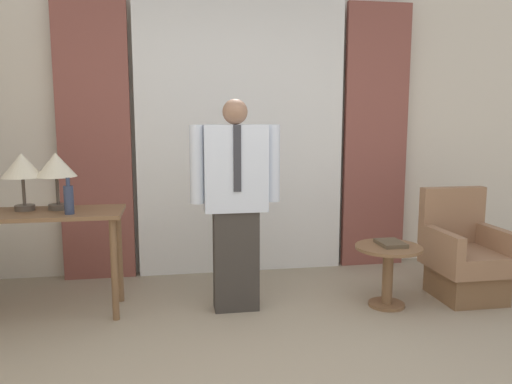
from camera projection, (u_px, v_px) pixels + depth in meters
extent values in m
cube|color=silver|center=(240.00, 132.00, 4.84)|extent=(10.00, 0.06, 2.70)
cube|color=white|center=(242.00, 139.00, 4.72)|extent=(1.96, 0.06, 2.58)
cube|color=brown|center=(95.00, 140.00, 4.50)|extent=(0.64, 0.06, 2.58)
cube|color=brown|center=(375.00, 138.00, 4.95)|extent=(0.64, 0.06, 2.58)
cube|color=brown|center=(39.00, 214.00, 3.69)|extent=(1.21, 0.51, 0.03)
cylinder|color=brown|center=(114.00, 270.00, 3.65)|extent=(0.05, 0.05, 0.77)
cylinder|color=brown|center=(119.00, 256.00, 4.03)|extent=(0.05, 0.05, 0.77)
cylinder|color=#4C4238|center=(25.00, 208.00, 3.75)|extent=(0.15, 0.15, 0.04)
cylinder|color=#4C4238|center=(24.00, 191.00, 3.73)|extent=(0.02, 0.02, 0.21)
cone|color=beige|center=(22.00, 165.00, 3.70)|extent=(0.30, 0.30, 0.18)
cylinder|color=#4C4238|center=(58.00, 207.00, 3.79)|extent=(0.15, 0.15, 0.04)
cylinder|color=#4C4238|center=(57.00, 190.00, 3.77)|extent=(0.02, 0.02, 0.21)
cone|color=beige|center=(56.00, 165.00, 3.74)|extent=(0.30, 0.30, 0.18)
cylinder|color=#2D3851|center=(69.00, 200.00, 3.59)|extent=(0.07, 0.07, 0.21)
cylinder|color=#2D3851|center=(68.00, 182.00, 3.57)|extent=(0.03, 0.03, 0.06)
cube|color=#38332D|center=(236.00, 260.00, 3.87)|extent=(0.34, 0.18, 0.78)
cube|color=silver|center=(235.00, 168.00, 3.76)|extent=(0.48, 0.21, 0.65)
cube|color=#333338|center=(237.00, 159.00, 3.64)|extent=(0.06, 0.01, 0.49)
cylinder|color=silver|center=(197.00, 164.00, 3.71)|extent=(0.10, 0.10, 0.59)
cylinder|color=silver|center=(273.00, 163.00, 3.81)|extent=(0.10, 0.10, 0.59)
sphere|color=#936B51|center=(235.00, 112.00, 3.70)|extent=(0.19, 0.19, 0.19)
cube|color=brown|center=(465.00, 284.00, 4.13)|extent=(0.48, 0.51, 0.25)
cube|color=#936B4C|center=(467.00, 260.00, 4.10)|extent=(0.57, 0.60, 0.16)
cube|color=#936B4C|center=(452.00, 215.00, 4.31)|extent=(0.57, 0.10, 0.49)
cube|color=#936B4C|center=(441.00, 241.00, 4.04)|extent=(0.08, 0.60, 0.18)
cube|color=#936B4C|center=(495.00, 238.00, 4.12)|extent=(0.08, 0.60, 0.18)
cylinder|color=brown|center=(386.00, 304.00, 3.98)|extent=(0.29, 0.29, 0.02)
cylinder|color=brown|center=(387.00, 278.00, 3.95)|extent=(0.08, 0.08, 0.47)
cylinder|color=brown|center=(389.00, 248.00, 3.91)|extent=(0.52, 0.52, 0.03)
cube|color=brown|center=(391.00, 243.00, 3.94)|extent=(0.19, 0.25, 0.03)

